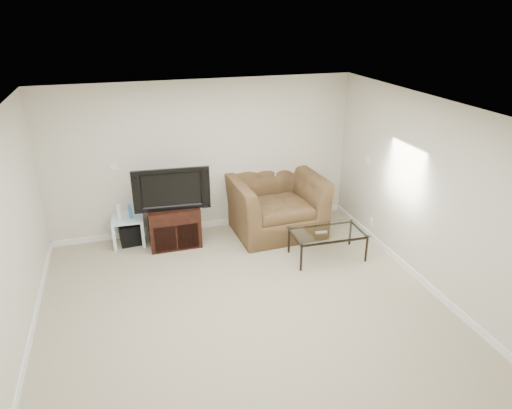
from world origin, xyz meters
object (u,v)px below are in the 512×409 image
object	(u,v)px
tv_stand	(174,225)
subwoofer	(131,233)
side_table	(129,230)
recliner	(276,195)
coffee_table	(327,244)
television	(171,187)

from	to	relation	value
tv_stand	subwoofer	xyz separation A→B (m)	(-0.66, 0.25, -0.16)
side_table	recliner	distance (m)	2.44
side_table	recliner	world-z (taller)	recliner
tv_stand	coffee_table	world-z (taller)	tv_stand
recliner	coffee_table	world-z (taller)	recliner
subwoofer	coffee_table	size ratio (longest dim) A/B	0.32
side_table	subwoofer	size ratio (longest dim) A/B	1.36
subwoofer	recliner	xyz separation A→B (m)	(2.36, -0.25, 0.48)
tv_stand	subwoofer	size ratio (longest dim) A/B	2.22
subwoofer	recliner	world-z (taller)	recliner
television	tv_stand	bearing A→B (deg)	94.22
television	recliner	bearing A→B (deg)	5.26
recliner	side_table	bearing A→B (deg)	171.84
television	recliner	xyz separation A→B (m)	(1.70, 0.03, -0.34)
coffee_table	recliner	bearing A→B (deg)	112.28
side_table	subwoofer	xyz separation A→B (m)	(0.03, 0.02, -0.07)
side_table	coffee_table	distance (m)	3.14
coffee_table	tv_stand	bearing A→B (deg)	153.04
subwoofer	tv_stand	bearing A→B (deg)	-20.43
side_table	subwoofer	distance (m)	0.08
subwoofer	coffee_table	world-z (taller)	coffee_table
tv_stand	recliner	bearing A→B (deg)	-0.06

